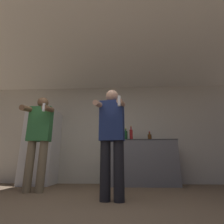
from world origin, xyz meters
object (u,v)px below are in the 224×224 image
person_woman_foreground (112,136)px  refrigerator (41,147)px  bottle_tall_gin (150,137)px  bottle_brown_liquor (131,135)px  bottle_amber_bourbon (126,135)px  bottle_dark_rum (113,136)px  person_man_side (39,135)px

person_woman_foreground → refrigerator: bearing=136.5°
bottle_tall_gin → bottle_brown_liquor: bearing=180.0°
refrigerator → bottle_amber_bourbon: size_ratio=5.73×
refrigerator → bottle_brown_liquor: bearing=-1.1°
bottle_tall_gin → person_woman_foreground: person_woman_foreground is taller
bottle_dark_rum → person_woman_foreground: person_woman_foreground is taller
bottle_tall_gin → person_man_side: bearing=-155.1°
refrigerator → bottle_brown_liquor: size_ratio=4.83×
refrigerator → person_man_side: bearing=-68.8°
refrigerator → person_woman_foreground: (1.81, -1.72, -0.01)m
bottle_brown_liquor → bottle_amber_bourbon: bearing=-180.0°
bottle_tall_gin → person_woman_foreground: 1.88m
bottle_tall_gin → bottle_dark_rum: (-0.88, 0.00, 0.04)m
bottle_brown_liquor → person_man_side: 2.06m
refrigerator → bottle_amber_bourbon: bearing=-1.2°
bottle_amber_bourbon → bottle_brown_liquor: bearing=0.0°
refrigerator → person_woman_foreground: 2.50m
bottle_amber_bourbon → person_woman_foreground: person_woman_foreground is taller
bottle_brown_liquor → bottle_tall_gin: bearing=-0.0°
person_man_side → bottle_tall_gin: bearing=24.9°
bottle_dark_rum → person_woman_foreground: bearing=-88.0°
refrigerator → bottle_tall_gin: size_ratio=8.01×
refrigerator → bottle_dark_rum: refrigerator is taller
bottle_brown_liquor → person_man_side: size_ratio=0.21×
bottle_tall_gin → bottle_dark_rum: 0.88m
bottle_tall_gin → person_woman_foreground: (-0.82, -1.68, -0.23)m
person_man_side → bottle_dark_rum: bearing=37.5°
refrigerator → person_woman_foreground: size_ratio=1.10×
bottle_amber_bourbon → person_man_side: 1.95m
refrigerator → bottle_dark_rum: 1.77m
bottle_amber_bourbon → person_man_side: (-1.65, -1.03, -0.13)m
bottle_dark_rum → person_man_side: size_ratio=0.18×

